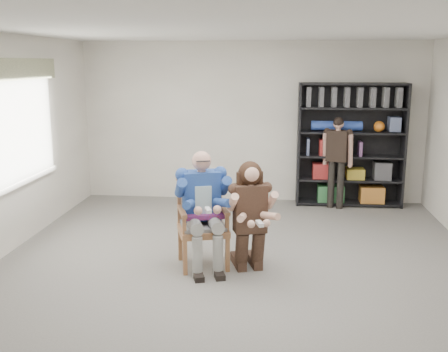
# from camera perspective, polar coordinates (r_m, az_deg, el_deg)

# --- Properties ---
(room_shell) EXTENTS (6.00, 7.00, 2.80)m
(room_shell) POSITION_cam_1_polar(r_m,az_deg,el_deg) (5.83, 1.37, 2.08)
(room_shell) COLOR beige
(room_shell) RESTS_ON ground
(floor) EXTENTS (6.00, 7.00, 0.01)m
(floor) POSITION_cam_1_polar(r_m,az_deg,el_deg) (6.23, 1.30, -10.71)
(floor) COLOR slate
(floor) RESTS_ON ground
(window_left) EXTENTS (0.16, 2.00, 1.75)m
(window_left) POSITION_cam_1_polar(r_m,az_deg,el_deg) (7.57, -20.97, 5.38)
(window_left) COLOR white
(window_left) RESTS_ON room_shell
(armchair) EXTENTS (0.79, 0.77, 1.10)m
(armchair) POSITION_cam_1_polar(r_m,az_deg,el_deg) (6.32, -2.31, -5.08)
(armchair) COLOR #9E6142
(armchair) RESTS_ON floor
(seated_man) EXTENTS (0.84, 1.00, 1.42)m
(seated_man) POSITION_cam_1_polar(r_m,az_deg,el_deg) (6.27, -2.33, -3.65)
(seated_man) COLOR navy
(seated_man) RESTS_ON floor
(kneeling_woman) EXTENTS (0.78, 1.00, 1.30)m
(kneeling_woman) POSITION_cam_1_polar(r_m,az_deg,el_deg) (6.12, 2.92, -4.65)
(kneeling_woman) COLOR #35231B
(kneeling_woman) RESTS_ON floor
(bookshelf) EXTENTS (1.80, 0.38, 2.10)m
(bookshelf) POSITION_cam_1_polar(r_m,az_deg,el_deg) (9.19, 13.60, 3.28)
(bookshelf) COLOR black
(bookshelf) RESTS_ON floor
(standing_man) EXTENTS (0.55, 0.42, 1.56)m
(standing_man) POSITION_cam_1_polar(r_m,az_deg,el_deg) (8.99, 12.17, 1.40)
(standing_man) COLOR black
(standing_man) RESTS_ON floor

